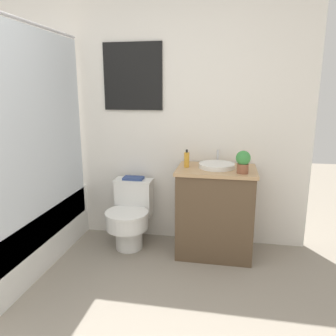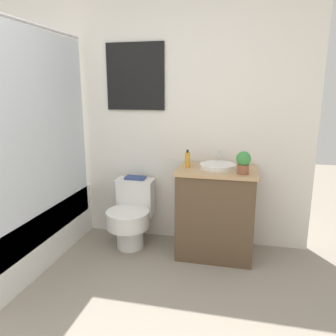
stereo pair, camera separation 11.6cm
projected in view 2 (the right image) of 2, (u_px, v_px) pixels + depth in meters
name	position (u px, v px, depth m)	size (l,w,h in m)	color
wall_back	(141.00, 114.00, 3.23)	(3.29, 0.07, 2.50)	white
shower_area	(22.00, 229.00, 2.85)	(0.57, 1.59, 1.98)	white
toilet	(131.00, 215.00, 3.16)	(0.41, 0.53, 0.63)	white
vanity	(216.00, 212.00, 2.98)	(0.70, 0.50, 0.81)	brown
sink	(218.00, 166.00, 2.90)	(0.32, 0.35, 0.13)	white
soap_bottle	(187.00, 160.00, 2.92)	(0.05, 0.05, 0.16)	gold
potted_plant	(243.00, 162.00, 2.68)	(0.12, 0.12, 0.19)	brown
book_on_tank	(135.00, 178.00, 3.22)	(0.19, 0.12, 0.02)	#33477F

